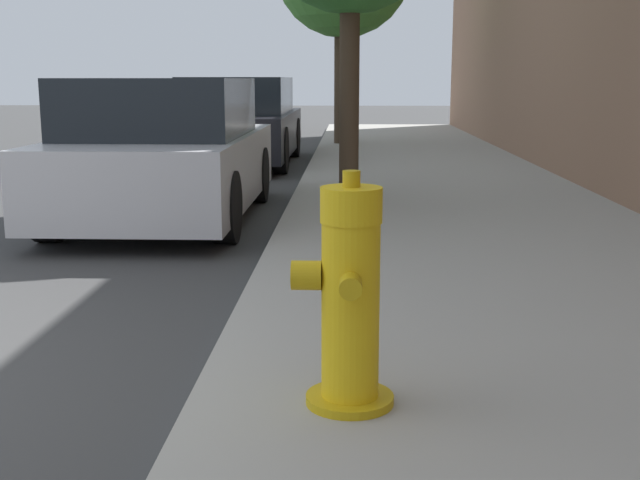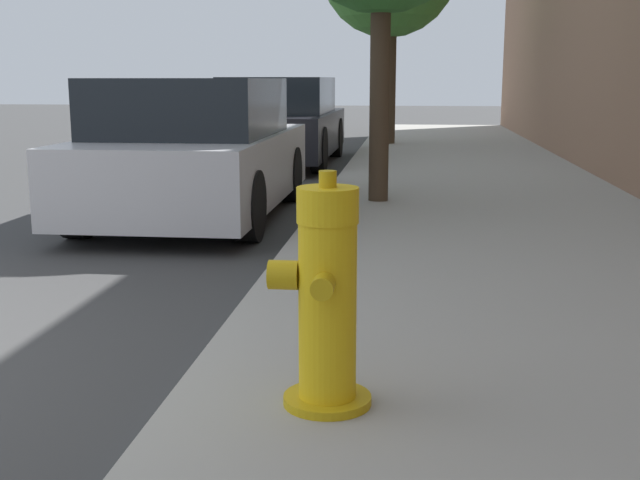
% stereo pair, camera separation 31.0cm
% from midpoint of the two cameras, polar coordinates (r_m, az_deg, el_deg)
% --- Properties ---
extents(sidewalk_slab, '(3.41, 40.00, 0.13)m').
position_cam_midpoint_polar(sidewalk_slab, '(3.37, 17.90, -12.43)').
color(sidewalk_slab, '#99968E').
rests_on(sidewalk_slab, ground_plane).
extents(fire_hydrant, '(0.40, 0.42, 0.93)m').
position_cam_midpoint_polar(fire_hydrant, '(3.11, -0.77, -4.31)').
color(fire_hydrant, '#C39C11').
rests_on(fire_hydrant, sidewalk_slab).
extents(parked_car_near, '(1.74, 3.81, 1.40)m').
position_cam_midpoint_polar(parked_car_near, '(8.15, -12.00, 6.07)').
color(parked_car_near, '#B7B7BC').
rests_on(parked_car_near, ground_plane).
extents(parked_car_mid, '(1.77, 4.29, 1.42)m').
position_cam_midpoint_polar(parked_car_mid, '(13.35, -6.41, 8.29)').
color(parked_car_mid, black).
rests_on(parked_car_mid, ground_plane).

